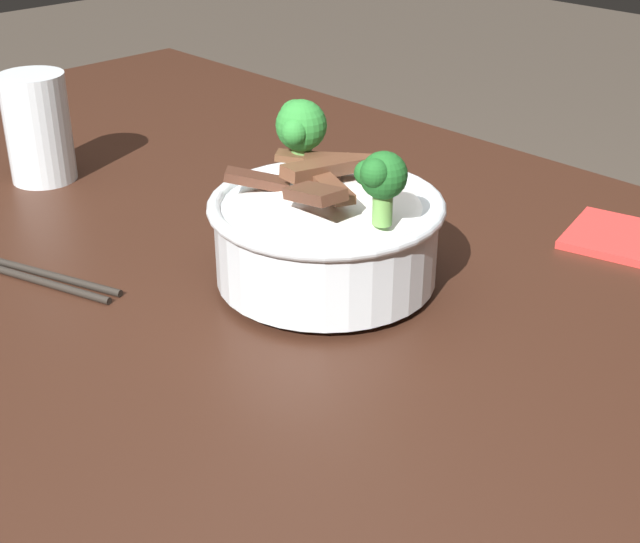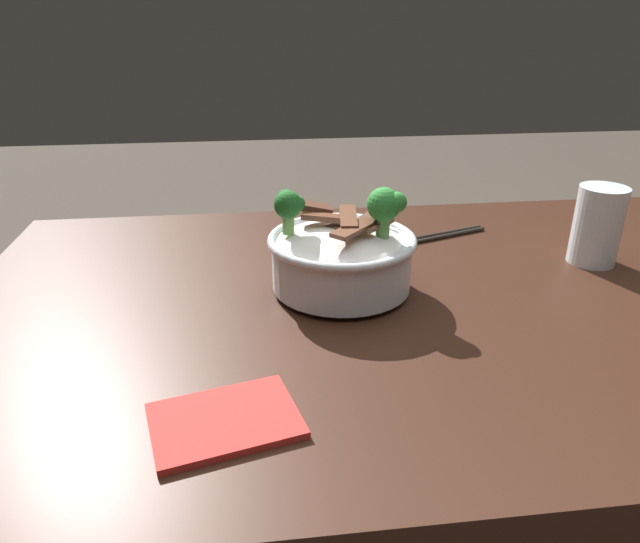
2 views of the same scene
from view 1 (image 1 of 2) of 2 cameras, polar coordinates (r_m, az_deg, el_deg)
dining_table at (r=0.99m, az=-4.57°, el=-2.52°), size 1.38×0.80×0.80m
rice_bowl at (r=0.80m, az=0.39°, el=2.94°), size 0.21×0.21×0.16m
drinking_glass at (r=1.10m, az=-17.27°, el=8.20°), size 0.07×0.07×0.12m
chopsticks_pair at (r=0.88m, az=-17.86°, el=-0.12°), size 0.20×0.08×0.01m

